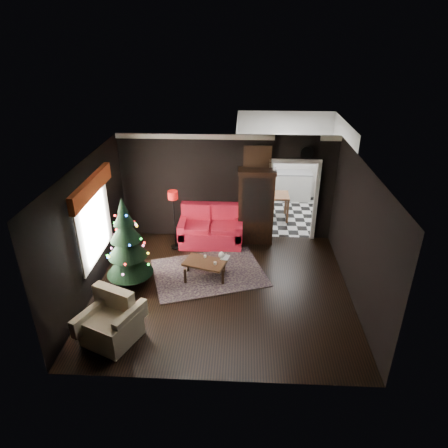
# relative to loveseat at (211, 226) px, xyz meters

# --- Properties ---
(floor) EXTENTS (5.50, 5.50, 0.00)m
(floor) POSITION_rel_loveseat_xyz_m (0.40, -2.05, -0.50)
(floor) COLOR black
(floor) RESTS_ON ground
(ceiling) EXTENTS (5.50, 5.50, 0.00)m
(ceiling) POSITION_rel_loveseat_xyz_m (0.40, -2.05, 2.30)
(ceiling) COLOR white
(ceiling) RESTS_ON ground
(wall_back) EXTENTS (5.50, 0.00, 5.50)m
(wall_back) POSITION_rel_loveseat_xyz_m (0.40, 0.45, 0.90)
(wall_back) COLOR black
(wall_back) RESTS_ON ground
(wall_front) EXTENTS (5.50, 0.00, 5.50)m
(wall_front) POSITION_rel_loveseat_xyz_m (0.40, -4.55, 0.90)
(wall_front) COLOR black
(wall_front) RESTS_ON ground
(wall_left) EXTENTS (0.00, 5.50, 5.50)m
(wall_left) POSITION_rel_loveseat_xyz_m (-2.35, -2.05, 0.90)
(wall_left) COLOR black
(wall_left) RESTS_ON ground
(wall_right) EXTENTS (0.00, 5.50, 5.50)m
(wall_right) POSITION_rel_loveseat_xyz_m (3.15, -2.05, 0.90)
(wall_right) COLOR black
(wall_right) RESTS_ON ground
(doorway) EXTENTS (1.10, 0.10, 2.10)m
(doorway) POSITION_rel_loveseat_xyz_m (2.10, 0.45, 0.55)
(doorway) COLOR white
(doorway) RESTS_ON ground
(left_window) EXTENTS (0.05, 1.60, 1.40)m
(left_window) POSITION_rel_loveseat_xyz_m (-2.31, -1.85, 0.95)
(left_window) COLOR white
(left_window) RESTS_ON wall_left
(valance) EXTENTS (0.12, 2.10, 0.35)m
(valance) POSITION_rel_loveseat_xyz_m (-2.23, -1.85, 1.77)
(valance) COLOR maroon
(valance) RESTS_ON wall_left
(kitchen_floor) EXTENTS (3.00, 3.00, 0.00)m
(kitchen_floor) POSITION_rel_loveseat_xyz_m (2.10, 1.95, -0.50)
(kitchen_floor) COLOR silver
(kitchen_floor) RESTS_ON ground
(kitchen_window) EXTENTS (0.70, 0.06, 0.70)m
(kitchen_window) POSITION_rel_loveseat_xyz_m (2.10, 3.40, 1.20)
(kitchen_window) COLOR white
(kitchen_window) RESTS_ON ground
(rug) EXTENTS (2.93, 2.49, 0.01)m
(rug) POSITION_rel_loveseat_xyz_m (0.06, -1.41, -0.49)
(rug) COLOR #463240
(rug) RESTS_ON ground
(loveseat) EXTENTS (1.70, 0.90, 1.00)m
(loveseat) POSITION_rel_loveseat_xyz_m (0.00, 0.00, 0.00)
(loveseat) COLOR maroon
(loveseat) RESTS_ON ground
(curio_cabinet) EXTENTS (0.90, 0.45, 1.90)m
(curio_cabinet) POSITION_rel_loveseat_xyz_m (1.15, 0.22, 0.45)
(curio_cabinet) COLOR black
(curio_cabinet) RESTS_ON ground
(floor_lamp) EXTENTS (0.31, 0.31, 1.55)m
(floor_lamp) POSITION_rel_loveseat_xyz_m (-0.88, -0.35, 0.33)
(floor_lamp) COLOR black
(floor_lamp) RESTS_ON ground
(christmas_tree) EXTENTS (1.01, 1.01, 1.92)m
(christmas_tree) POSITION_rel_loveseat_xyz_m (-1.62, -1.94, 0.55)
(christmas_tree) COLOR black
(christmas_tree) RESTS_ON ground
(armchair) EXTENTS (1.16, 1.16, 0.90)m
(armchair) POSITION_rel_loveseat_xyz_m (-1.50, -3.70, -0.04)
(armchair) COLOR #D0BF8C
(armchair) RESTS_ON ground
(coffee_table) EXTENTS (1.03, 0.78, 0.41)m
(coffee_table) POSITION_rel_loveseat_xyz_m (-0.01, -1.61, -0.28)
(coffee_table) COLOR black
(coffee_table) RESTS_ON rug
(teapot) EXTENTS (0.21, 0.21, 0.15)m
(teapot) POSITION_rel_loveseat_xyz_m (0.36, -1.42, -0.00)
(teapot) COLOR silver
(teapot) RESTS_ON coffee_table
(cup_a) EXTENTS (0.07, 0.07, 0.05)m
(cup_a) POSITION_rel_loveseat_xyz_m (-0.02, -1.41, -0.05)
(cup_a) COLOR white
(cup_a) RESTS_ON coffee_table
(cup_b) EXTENTS (0.07, 0.07, 0.06)m
(cup_b) POSITION_rel_loveseat_xyz_m (0.23, -1.70, -0.05)
(cup_b) COLOR silver
(cup_b) RESTS_ON coffee_table
(book) EXTENTS (0.17, 0.06, 0.24)m
(book) POSITION_rel_loveseat_xyz_m (0.36, -1.39, 0.04)
(book) COLOR #876A54
(book) RESTS_ON coffee_table
(wall_clock) EXTENTS (0.32, 0.32, 0.06)m
(wall_clock) POSITION_rel_loveseat_xyz_m (2.35, 0.40, 1.88)
(wall_clock) COLOR silver
(wall_clock) RESTS_ON wall_back
(painting) EXTENTS (0.62, 0.05, 0.52)m
(painting) POSITION_rel_loveseat_xyz_m (1.15, 0.41, 1.75)
(painting) COLOR #A67B3F
(painting) RESTS_ON wall_back
(kitchen_counter) EXTENTS (1.80, 0.60, 0.90)m
(kitchen_counter) POSITION_rel_loveseat_xyz_m (2.10, 3.15, -0.05)
(kitchen_counter) COLOR white
(kitchen_counter) RESTS_ON ground
(kitchen_table) EXTENTS (0.70, 0.70, 0.75)m
(kitchen_table) POSITION_rel_loveseat_xyz_m (1.80, 1.65, -0.12)
(kitchen_table) COLOR brown
(kitchen_table) RESTS_ON ground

